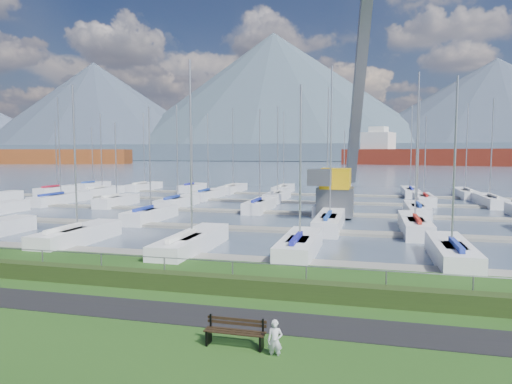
% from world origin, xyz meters
% --- Properties ---
extents(path, '(160.00, 2.00, 0.04)m').
position_xyz_m(path, '(0.00, -3.00, 0.01)').
color(path, black).
rests_on(path, grass).
extents(water, '(800.00, 540.00, 0.20)m').
position_xyz_m(water, '(0.00, 260.00, -0.40)').
color(water, '#49576B').
extents(hedge, '(80.00, 0.70, 0.70)m').
position_xyz_m(hedge, '(0.00, -0.40, 0.35)').
color(hedge, '#243513').
rests_on(hedge, grass).
extents(fence, '(80.00, 0.04, 0.04)m').
position_xyz_m(fence, '(0.00, 0.00, 1.20)').
color(fence, gray).
rests_on(fence, grass).
extents(foothill, '(900.00, 80.00, 12.00)m').
position_xyz_m(foothill, '(0.00, 330.00, 6.00)').
color(foothill, '#475768').
rests_on(foothill, water).
extents(mountains, '(1190.00, 360.00, 115.00)m').
position_xyz_m(mountains, '(7.35, 404.62, 46.68)').
color(mountains, '#49536B').
rests_on(mountains, water).
extents(docks, '(90.00, 41.60, 0.25)m').
position_xyz_m(docks, '(0.00, 26.00, -0.22)').
color(docks, slate).
rests_on(docks, water).
extents(bench_right, '(1.81, 0.44, 0.85)m').
position_xyz_m(bench_right, '(3.62, -5.10, 0.42)').
color(bench_right, black).
rests_on(bench_right, grass).
extents(person, '(0.44, 0.30, 1.16)m').
position_xyz_m(person, '(4.87, -5.44, 0.58)').
color(person, silver).
rests_on(person, grass).
extents(crane, '(5.45, 13.22, 22.35)m').
position_xyz_m(crane, '(4.83, 25.55, 5.33)').
color(crane, '#585A5F').
rests_on(crane, water).
extents(cargo_ship_west, '(95.70, 43.00, 21.50)m').
position_xyz_m(cargo_ship_west, '(-169.17, 192.33, 3.59)').
color(cargo_ship_west, brown).
rests_on(cargo_ship_west, water).
extents(cargo_ship_mid, '(109.23, 52.37, 21.50)m').
position_xyz_m(cargo_ship_mid, '(43.53, 215.23, 3.46)').
color(cargo_ship_mid, maroon).
rests_on(cargo_ship_mid, water).
extents(sailboat_fleet, '(75.86, 50.09, 13.18)m').
position_xyz_m(sailboat_fleet, '(-1.89, 29.24, 5.40)').
color(sailboat_fleet, '#1B4197').
rests_on(sailboat_fleet, water).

